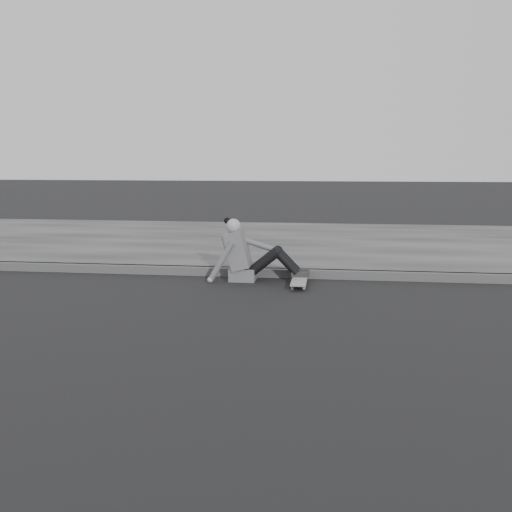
# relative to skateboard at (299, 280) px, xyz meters

# --- Properties ---
(ground) EXTENTS (80.00, 80.00, 0.00)m
(ground) POSITION_rel_skateboard_xyz_m (1.41, -2.05, -0.07)
(ground) COLOR black
(ground) RESTS_ON ground
(curb) EXTENTS (24.00, 0.16, 0.12)m
(curb) POSITION_rel_skateboard_xyz_m (1.41, 0.53, -0.01)
(curb) COLOR #454545
(curb) RESTS_ON ground
(sidewalk) EXTENTS (24.00, 6.00, 0.12)m
(sidewalk) POSITION_rel_skateboard_xyz_m (1.41, 3.55, -0.01)
(sidewalk) COLOR #3E3E3E
(sidewalk) RESTS_ON ground
(skateboard) EXTENTS (0.20, 0.78, 0.09)m
(skateboard) POSITION_rel_skateboard_xyz_m (0.00, 0.00, 0.00)
(skateboard) COLOR gray
(skateboard) RESTS_ON ground
(seated_woman) EXTENTS (1.38, 0.46, 0.88)m
(seated_woman) POSITION_rel_skateboard_xyz_m (-0.73, 0.25, 0.29)
(seated_woman) COLOR #58595B
(seated_woman) RESTS_ON ground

